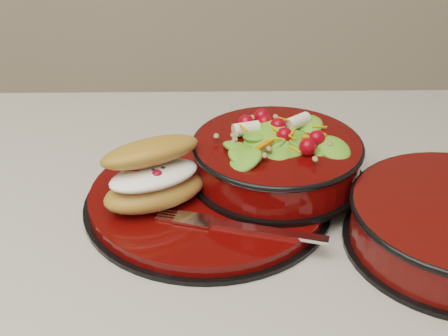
{
  "coord_description": "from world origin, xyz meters",
  "views": [
    {
      "loc": [
        0.16,
        -0.6,
        1.33
      ],
      "look_at": [
        0.17,
        0.05,
        0.94
      ],
      "focal_mm": 50.0,
      "sensor_mm": 36.0,
      "label": 1
    }
  ],
  "objects_px": {
    "croissant": "(155,174)",
    "dinner_plate": "(208,198)",
    "salad_bowl": "(277,153)",
    "fork": "(244,227)"
  },
  "relations": [
    {
      "from": "salad_bowl",
      "to": "fork",
      "type": "bearing_deg",
      "value": -112.17
    },
    {
      "from": "dinner_plate",
      "to": "fork",
      "type": "xyz_separation_m",
      "value": [
        0.04,
        -0.08,
        0.01
      ]
    },
    {
      "from": "salad_bowl",
      "to": "croissant",
      "type": "bearing_deg",
      "value": -161.09
    },
    {
      "from": "dinner_plate",
      "to": "fork",
      "type": "height_order",
      "value": "fork"
    },
    {
      "from": "croissant",
      "to": "dinner_plate",
      "type": "bearing_deg",
      "value": -11.12
    },
    {
      "from": "salad_bowl",
      "to": "croissant",
      "type": "relative_size",
      "value": 1.53
    },
    {
      "from": "dinner_plate",
      "to": "croissant",
      "type": "distance_m",
      "value": 0.08
    },
    {
      "from": "dinner_plate",
      "to": "croissant",
      "type": "xyz_separation_m",
      "value": [
        -0.06,
        -0.02,
        0.05
      ]
    },
    {
      "from": "dinner_plate",
      "to": "salad_bowl",
      "type": "bearing_deg",
      "value": 20.44
    },
    {
      "from": "dinner_plate",
      "to": "salad_bowl",
      "type": "xyz_separation_m",
      "value": [
        0.08,
        0.03,
        0.04
      ]
    }
  ]
}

